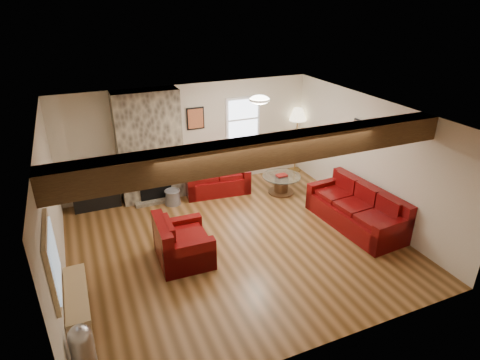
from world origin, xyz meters
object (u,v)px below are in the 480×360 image
(armchair_red, at_px, (183,240))
(floor_lamp, at_px, (298,118))
(loveseat, at_px, (216,176))
(coffee_table, at_px, (281,184))
(television, at_px, (93,177))
(sofa_three, at_px, (356,207))
(tv_cabinet, at_px, (97,197))

(armchair_red, xyz_separation_m, floor_lamp, (3.83, 2.68, 1.04))
(loveseat, distance_m, coffee_table, 1.57)
(television, bearing_deg, coffee_table, -13.85)
(sofa_three, relative_size, coffee_table, 2.36)
(television, bearing_deg, sofa_three, -31.50)
(coffee_table, bearing_deg, television, 166.15)
(tv_cabinet, xyz_separation_m, television, (0.00, 0.00, 0.47))
(loveseat, relative_size, coffee_table, 1.66)
(armchair_red, height_order, tv_cabinet, armchair_red)
(sofa_three, height_order, loveseat, sofa_three)
(tv_cabinet, bearing_deg, loveseat, -6.34)
(loveseat, xyz_separation_m, tv_cabinet, (-2.70, 0.30, -0.15))
(sofa_three, height_order, tv_cabinet, sofa_three)
(coffee_table, distance_m, television, 4.24)
(armchair_red, relative_size, coffee_table, 1.13)
(loveseat, relative_size, television, 1.92)
(armchair_red, height_order, coffee_table, armchair_red)
(television, height_order, floor_lamp, floor_lamp)
(loveseat, bearing_deg, coffee_table, -20.91)
(loveseat, bearing_deg, tv_cabinet, 179.81)
(tv_cabinet, distance_m, floor_lamp, 5.21)
(armchair_red, relative_size, tv_cabinet, 1.04)
(tv_cabinet, bearing_deg, television, 0.00)
(floor_lamp, bearing_deg, television, -179.77)
(coffee_table, bearing_deg, armchair_red, -149.94)
(loveseat, bearing_deg, sofa_three, -45.78)
(coffee_table, bearing_deg, sofa_three, -70.93)
(floor_lamp, bearing_deg, sofa_three, -96.24)
(loveseat, height_order, tv_cabinet, loveseat)
(armchair_red, distance_m, floor_lamp, 4.79)
(sofa_three, bearing_deg, television, -125.49)
(coffee_table, xyz_separation_m, television, (-4.09, 1.01, 0.49))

